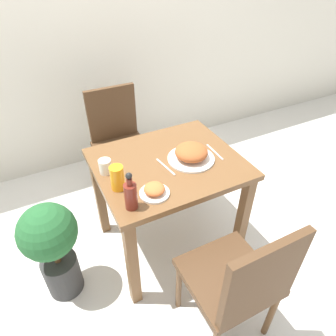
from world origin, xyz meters
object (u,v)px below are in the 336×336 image
chair_near (240,281)px  potted_plant_left (52,245)px  juice_glass (117,178)px  sauce_bottle (131,195)px  food_plate (191,153)px  side_plate (154,190)px  chair_far (119,138)px  drink_cup (105,166)px

chair_near → potted_plant_left: 1.03m
juice_glass → sauce_bottle: 0.17m
food_plate → side_plate: food_plate is taller
chair_near → side_plate: size_ratio=5.57×
food_plate → potted_plant_left: (-0.88, 0.00, -0.35)m
food_plate → chair_near: bearing=-100.0°
chair_far → juice_glass: (-0.28, -0.85, 0.30)m
chair_near → side_plate: chair_near is taller
chair_near → chair_far: size_ratio=1.00×
side_plate → chair_far: bearing=82.8°
chair_near → drink_cup: (-0.37, 0.79, 0.27)m
chair_far → side_plate: (-0.12, -0.98, 0.26)m
chair_far → side_plate: bearing=-97.2°
side_plate → potted_plant_left: 0.67m
drink_cup → sauce_bottle: size_ratio=0.40×
drink_cup → potted_plant_left: bearing=-164.9°
side_plate → sauce_bottle: (-0.14, -0.04, 0.06)m
juice_glass → potted_plant_left: juice_glass is taller
chair_near → chair_far: bearing=-86.9°
food_plate → potted_plant_left: food_plate is taller
food_plate → drink_cup: (-0.49, 0.11, -0.00)m
food_plate → potted_plant_left: size_ratio=0.41×
chair_near → juice_glass: 0.78m
food_plate → potted_plant_left: 0.95m
potted_plant_left → sauce_bottle: bearing=-28.2°
side_plate → juice_glass: juice_glass is taller
food_plate → juice_glass: bearing=-173.7°
side_plate → drink_cup: 0.34m
chair_near → potted_plant_left: size_ratio=1.28×
chair_near → sauce_bottle: (-0.34, 0.47, 0.31)m
chair_far → side_plate: size_ratio=5.57×
potted_plant_left → side_plate: bearing=-18.6°
chair_far → sauce_bottle: (-0.26, -1.02, 0.31)m
drink_cup → juice_glass: 0.16m
chair_far → sauce_bottle: size_ratio=4.12×
chair_near → food_plate: (0.12, 0.68, 0.27)m
food_plate → juice_glass: juice_glass is taller
side_plate → juice_glass: 0.20m
juice_glass → drink_cup: bearing=96.4°
food_plate → sauce_bottle: sauce_bottle is taller
food_plate → potted_plant_left: bearing=179.7°
chair_near → potted_plant_left: (-0.76, 0.69, -0.08)m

